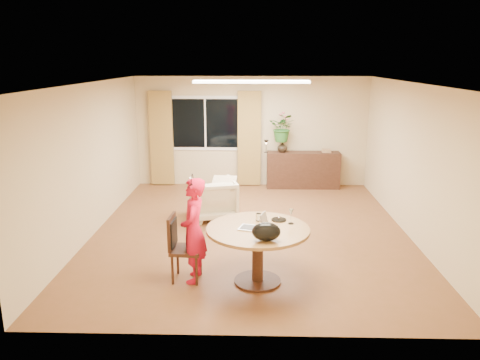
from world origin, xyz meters
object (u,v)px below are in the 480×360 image
Objects in this scene: dining_table at (258,240)px; sideboard at (303,170)px; dining_chair at (186,248)px; child at (194,230)px; armchair at (213,199)px.

dining_table is 5.09m from sideboard.
dining_table is 0.81× the size of sideboard.
dining_chair is 0.64× the size of child.
dining_chair reaches higher than dining_table.
dining_chair is at bearing 176.62° from dining_table.
armchair is (0.04, 2.64, -0.34)m from child.
dining_table is at bearing 91.43° from armchair.
sideboard is at bearing 158.42° from child.
dining_table is 1.64× the size of armchair.
child is at bearing -112.14° from sideboard.
armchair is 0.49× the size of sideboard.
dining_chair is 0.28m from child.
sideboard is (2.00, 4.91, -0.30)m from child.
child reaches higher than dining_chair.
dining_table is at bearing 0.15° from dining_chair.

